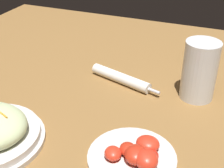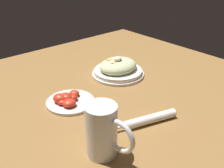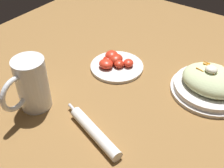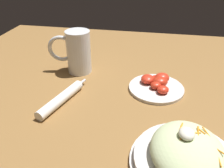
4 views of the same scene
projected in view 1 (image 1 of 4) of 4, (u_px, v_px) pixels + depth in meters
name	position (u px, v px, depth m)	size (l,w,h in m)	color
ground_plane	(95.00, 116.00, 0.76)	(1.43, 1.43, 0.00)	olive
beer_mug	(199.00, 72.00, 0.80)	(0.09, 0.15, 0.16)	white
napkin_roll	(120.00, 78.00, 0.89)	(0.22, 0.08, 0.03)	white
tomato_plate	(135.00, 155.00, 0.62)	(0.18, 0.18, 0.04)	silver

